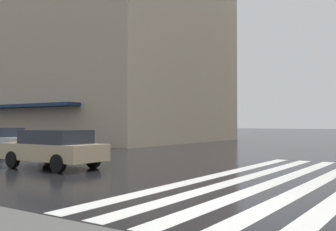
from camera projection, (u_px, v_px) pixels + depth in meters
name	position (u px, v px, depth m)	size (l,w,h in m)	color
ground_plane	(212.00, 204.00, 8.14)	(220.00, 220.00, 0.00)	black
zebra_crossing	(315.00, 184.00, 10.86)	(13.00, 6.50, 0.01)	silver
haussmann_block_mid	(75.00, 43.00, 40.89)	(18.36, 28.48, 20.36)	tan
car_silver	(0.00, 140.00, 21.59)	(1.85, 4.10, 1.41)	#B7B7BC
car_champagne	(54.00, 148.00, 14.64)	(1.85, 4.10, 1.41)	tan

